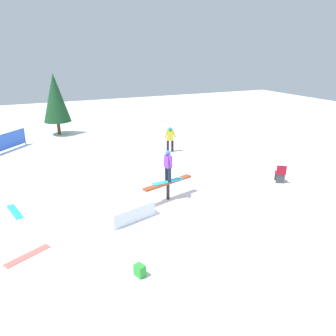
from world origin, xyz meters
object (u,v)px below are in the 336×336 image
(main_rider_on_rail, at_px, (168,167))
(folding_chair, at_px, (280,174))
(pine_tree_near, at_px, (55,98))
(loose_snowboard_cyan, at_px, (15,212))
(loose_snowboard_coral, at_px, (28,256))
(rail_feature, at_px, (168,184))
(backpack_on_snow, at_px, (140,270))
(bystander_yellow, at_px, (170,138))

(main_rider_on_rail, distance_m, folding_chair, 5.67)
(pine_tree_near, bearing_deg, loose_snowboard_cyan, -104.85)
(main_rider_on_rail, bearing_deg, loose_snowboard_coral, -167.93)
(rail_feature, bearing_deg, backpack_on_snow, -139.35)
(loose_snowboard_coral, relative_size, backpack_on_snow, 4.15)
(loose_snowboard_cyan, relative_size, pine_tree_near, 0.33)
(bystander_yellow, xyz_separation_m, pine_tree_near, (-5.61, 7.38, 1.81))
(bystander_yellow, bearing_deg, loose_snowboard_coral, -116.82)
(main_rider_on_rail, relative_size, folding_chair, 1.60)
(folding_chair, relative_size, pine_tree_near, 0.20)
(backpack_on_snow, bearing_deg, pine_tree_near, -20.44)
(rail_feature, distance_m, bystander_yellow, 6.79)
(bystander_yellow, bearing_deg, rail_feature, -95.81)
(folding_chair, distance_m, backpack_on_snow, 9.10)
(loose_snowboard_coral, height_order, backpack_on_snow, backpack_on_snow)
(rail_feature, bearing_deg, pine_tree_near, 85.36)
(main_rider_on_rail, height_order, pine_tree_near, pine_tree_near)
(bystander_yellow, relative_size, loose_snowboard_cyan, 1.07)
(loose_snowboard_coral, bearing_deg, folding_chair, -20.35)
(main_rider_on_rail, xyz_separation_m, loose_snowboard_cyan, (-5.88, 1.40, -1.42))
(backpack_on_snow, distance_m, pine_tree_near, 17.86)
(main_rider_on_rail, distance_m, bystander_yellow, 6.81)
(pine_tree_near, bearing_deg, backpack_on_snow, -90.33)
(pine_tree_near, bearing_deg, main_rider_on_rail, -78.80)
(rail_feature, distance_m, loose_snowboard_cyan, 6.08)
(loose_snowboard_coral, height_order, pine_tree_near, pine_tree_near)
(loose_snowboard_coral, relative_size, folding_chair, 1.60)
(loose_snowboard_cyan, distance_m, backpack_on_snow, 6.40)
(rail_feature, height_order, loose_snowboard_coral, rail_feature)
(rail_feature, bearing_deg, folding_chair, -21.26)
(bystander_yellow, distance_m, folding_chair, 7.15)
(backpack_on_snow, bearing_deg, main_rider_on_rail, -53.61)
(loose_snowboard_cyan, relative_size, backpack_on_snow, 4.21)
(main_rider_on_rail, bearing_deg, pine_tree_near, 94.38)
(rail_feature, distance_m, backpack_on_snow, 5.05)
(rail_feature, xyz_separation_m, pine_tree_near, (-2.67, 13.49, 2.01))
(main_rider_on_rail, xyz_separation_m, pine_tree_near, (-2.67, 13.49, 1.24))
(loose_snowboard_coral, distance_m, pine_tree_near, 15.89)
(main_rider_on_rail, distance_m, loose_snowboard_coral, 6.05)
(pine_tree_near, bearing_deg, bystander_yellow, -52.74)
(pine_tree_near, bearing_deg, rail_feature, -78.80)
(backpack_on_snow, bearing_deg, folding_chair, -86.34)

